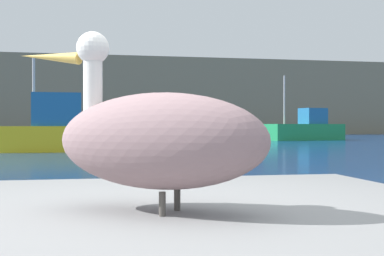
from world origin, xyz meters
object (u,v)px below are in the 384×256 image
at_px(fishing_boat_green, 306,129).
at_px(mooring_buoy, 225,176).
at_px(pelican, 157,138).
at_px(fishing_boat_yellow, 76,131).

height_order(fishing_boat_green, mooring_buoy, fishing_boat_green).
height_order(pelican, mooring_buoy, pelican).
relative_size(fishing_boat_green, mooring_buoy, 12.94).
xyz_separation_m(fishing_boat_green, mooring_buoy, (-13.80, -27.81, -0.59)).
bearing_deg(pelican, fishing_boat_yellow, -53.43).
height_order(fishing_boat_yellow, fishing_boat_green, fishing_boat_green).
bearing_deg(fishing_boat_yellow, pelican, 92.04).
distance_m(pelican, fishing_boat_yellow, 19.93).
bearing_deg(mooring_buoy, fishing_boat_green, 63.62).
height_order(pelican, fishing_boat_yellow, fishing_boat_yellow).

